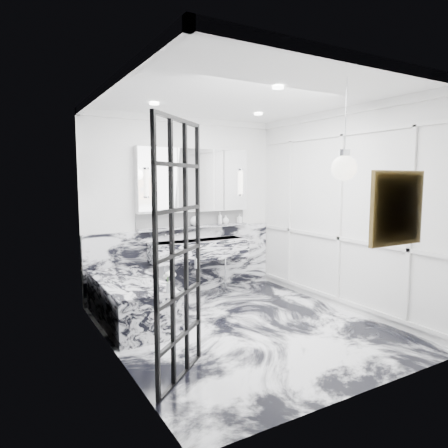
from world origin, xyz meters
TOP-DOWN VIEW (x-y plane):
  - floor at (0.00, 0.00)m, footprint 3.60×3.60m
  - ceiling at (0.00, 0.00)m, footprint 3.60×3.60m
  - wall_back at (0.00, 1.80)m, footprint 3.60×0.00m
  - wall_front at (0.00, -1.80)m, footprint 3.60×0.00m
  - wall_left at (-1.60, 0.00)m, footprint 0.00×3.60m
  - wall_right at (1.60, 0.00)m, footprint 0.00×3.60m
  - marble_clad_back at (0.00, 1.78)m, footprint 3.18×0.05m
  - marble_clad_left at (-1.59, 0.00)m, footprint 0.02×3.56m
  - panel_molding at (1.58, 0.00)m, footprint 0.03×3.40m
  - soap_bottle_a at (0.61, 1.71)m, footprint 0.09×0.09m
  - soap_bottle_b at (0.99, 1.71)m, footprint 0.08×0.08m
  - soap_bottle_c at (0.72, 1.71)m, footprint 0.14×0.14m
  - face_pot at (0.15, 1.71)m, footprint 0.16×0.16m
  - amber_bottle at (0.63, 1.71)m, footprint 0.04×0.04m
  - flower_vase at (-0.95, 0.12)m, footprint 0.09×0.09m
  - crittall_door at (-1.21, -0.76)m, footprint 0.69×0.61m
  - artwork at (0.43, -1.76)m, footprint 0.56×0.05m
  - pendant_light at (0.19, -1.36)m, footprint 0.23×0.23m
  - trough_sink at (0.15, 1.55)m, footprint 1.60×0.45m
  - ledge at (0.15, 1.72)m, footprint 1.90×0.14m
  - subway_tile at (0.15, 1.78)m, footprint 1.90×0.03m
  - mirror_cabinet at (0.15, 1.73)m, footprint 1.90×0.16m
  - sconce_left at (-0.67, 1.63)m, footprint 0.07×0.07m
  - sconce_right at (0.97, 1.63)m, footprint 0.07×0.07m
  - bathtub at (-1.18, 0.90)m, footprint 0.75×1.65m

SIDE VIEW (x-z plane):
  - floor at x=0.00m, z-range 0.00..0.00m
  - bathtub at x=-1.18m, z-range 0.00..0.55m
  - marble_clad_back at x=0.00m, z-range 0.00..1.05m
  - flower_vase at x=-0.95m, z-range 0.55..0.67m
  - trough_sink at x=0.15m, z-range 0.58..0.88m
  - ledge at x=0.15m, z-range 1.05..1.09m
  - amber_bottle at x=0.63m, z-range 1.09..1.19m
  - soap_bottle_c at x=0.72m, z-range 1.09..1.24m
  - face_pot at x=0.15m, z-range 1.08..1.25m
  - soap_bottle_b at x=0.99m, z-range 1.09..1.24m
  - crittall_door at x=-1.21m, z-range 0.00..2.35m
  - soap_bottle_a at x=0.61m, z-range 1.09..1.29m
  - subway_tile at x=0.15m, z-range 1.09..1.32m
  - panel_molding at x=1.58m, z-range 0.15..2.45m
  - marble_clad_left at x=-1.59m, z-range 0.00..2.68m
  - wall_back at x=0.00m, z-range -0.40..3.20m
  - wall_front at x=0.00m, z-range -0.40..3.20m
  - wall_left at x=-1.60m, z-range -0.40..3.20m
  - wall_right at x=1.60m, z-range -0.40..3.20m
  - artwork at x=0.43m, z-range 1.30..1.86m
  - sconce_left at x=-0.67m, z-range 1.58..1.98m
  - sconce_right at x=0.97m, z-range 1.58..1.98m
  - mirror_cabinet at x=0.15m, z-range 1.32..2.32m
  - pendant_light at x=0.19m, z-range 1.82..2.05m
  - ceiling at x=0.00m, z-range 2.80..2.80m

